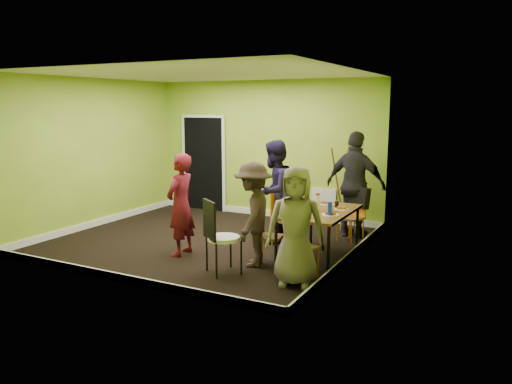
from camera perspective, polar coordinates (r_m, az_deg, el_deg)
ground at (r=8.64m, az=-5.58°, el=-5.57°), size 5.00×5.00×0.00m
room_walls at (r=8.48m, az=-5.67°, el=0.96°), size 5.04×4.54×2.82m
dining_table at (r=7.51m, az=7.25°, el=-2.52°), size 0.90×1.50×0.75m
chair_left_far at (r=8.29m, az=3.11°, el=-2.48°), size 0.51×0.51×0.93m
chair_left_near at (r=7.31m, az=1.01°, el=-4.49°), size 0.42×0.41×0.86m
chair_back_end at (r=8.72m, az=11.49°, el=-1.22°), size 0.52×0.55×0.92m
chair_front_end at (r=6.71m, az=4.89°, el=-5.72°), size 0.47×0.47×0.88m
chair_bentwood at (r=6.85m, az=-4.30°, el=-4.71°), size 0.56×0.57×1.04m
easel at (r=9.51m, az=10.32°, el=0.37°), size 0.61×0.57×1.52m
plate_near_left at (r=7.92m, az=6.59°, el=-1.39°), size 0.21×0.21×0.01m
plate_near_right at (r=7.19m, az=4.18°, el=-2.52°), size 0.25×0.25×0.01m
plate_far_back at (r=7.95m, az=7.97°, el=-1.38°), size 0.21×0.21×0.01m
plate_far_front at (r=7.01m, az=5.09°, el=-2.86°), size 0.25×0.25×0.01m
plate_wall_back at (r=7.59m, az=9.76°, el=-1.97°), size 0.21×0.21×0.01m
plate_wall_front at (r=7.19m, az=8.51°, el=-2.61°), size 0.24×0.24×0.01m
thermos at (r=7.48m, az=7.05°, el=-1.23°), size 0.06×0.06×0.23m
blue_bottle at (r=7.12m, az=8.44°, el=-1.93°), size 0.07×0.07×0.20m
orange_bottle at (r=7.67m, az=6.79°, el=-1.53°), size 0.04×0.04×0.08m
glass_mid at (r=7.71m, az=6.26°, el=-1.41°), size 0.06×0.06×0.09m
glass_back at (r=7.77m, az=9.23°, el=-1.37°), size 0.06×0.06×0.10m
glass_front at (r=7.01m, az=6.08°, el=-2.53°), size 0.06×0.06×0.09m
cup_a at (r=7.41m, az=5.09°, el=-1.83°), size 0.13×0.13×0.10m
cup_b at (r=7.47m, az=8.50°, el=-1.77°), size 0.11×0.11×0.11m
person_standing at (r=7.74m, az=-8.60°, el=-1.45°), size 0.40×0.59×1.58m
person_left_far at (r=8.39m, az=2.07°, el=0.04°), size 0.70×0.87×1.73m
person_left_near at (r=7.15m, az=-0.32°, el=-2.57°), size 0.79×1.09×1.51m
person_back_end at (r=8.85m, az=11.31°, el=0.81°), size 1.15×0.62×1.86m
person_front_end at (r=6.39m, az=4.56°, el=-3.94°), size 0.86×0.67×1.55m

